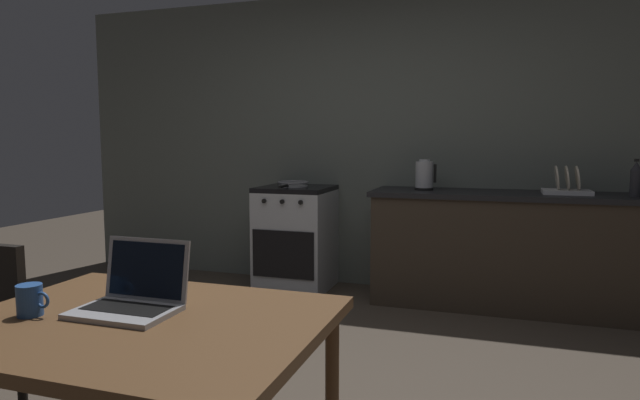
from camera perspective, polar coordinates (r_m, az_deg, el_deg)
The scene contains 10 objects.
back_wall at distance 4.81m, azimuth 9.25°, elevation 6.03°, with size 6.40×0.10×2.57m, color slate.
kitchen_counter at distance 4.48m, azimuth 19.44°, elevation -4.96°, with size 2.16×0.64×0.90m.
stove_oven at distance 4.78m, azimuth -2.54°, elevation -3.95°, with size 0.60×0.62×0.90m.
dining_table at distance 1.87m, azimuth -18.17°, elevation -13.82°, with size 1.15×0.90×0.73m.
laptop at distance 1.92m, azimuth -19.08°, elevation -9.59°, with size 0.32×0.26×0.23m.
electric_kettle at distance 4.44m, azimuth 10.85°, elevation 2.54°, with size 0.17×0.15×0.24m.
bottle at distance 4.45m, azimuth 30.12°, elevation 1.93°, with size 0.07×0.07×0.27m.
frying_pan at distance 4.70m, azimuth -2.86°, elevation 1.71°, with size 0.27×0.44×0.05m.
coffee_mug at distance 2.00m, azimuth -28.04°, elevation -9.23°, with size 0.12×0.08×0.10m.
dish_rack at distance 4.44m, azimuth 24.39°, elevation 1.19°, with size 0.34×0.26×0.21m.
Camera 1 is at (1.06, -2.38, 1.29)m, focal length 30.61 mm.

